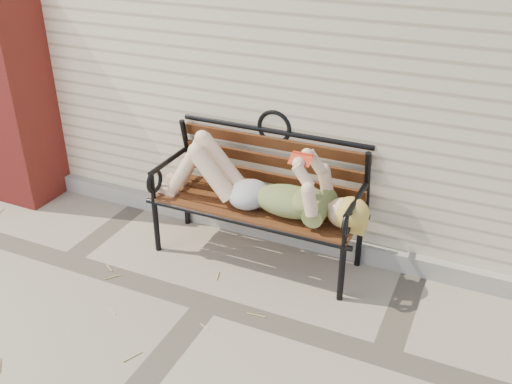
% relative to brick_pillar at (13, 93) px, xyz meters
% --- Properties ---
extents(ground, '(80.00, 80.00, 0.00)m').
position_rel_brick_pillar_xyz_m(ground, '(2.30, -0.75, -1.00)').
color(ground, gray).
rests_on(ground, ground).
extents(house_wall, '(8.00, 4.00, 3.00)m').
position_rel_brick_pillar_xyz_m(house_wall, '(2.30, 2.25, 0.50)').
color(house_wall, beige).
rests_on(house_wall, ground).
extents(foundation_strip, '(8.00, 0.10, 0.15)m').
position_rel_brick_pillar_xyz_m(foundation_strip, '(2.30, 0.22, -0.93)').
color(foundation_strip, gray).
rests_on(foundation_strip, ground).
extents(brick_pillar, '(0.50, 0.50, 2.00)m').
position_rel_brick_pillar_xyz_m(brick_pillar, '(0.00, 0.00, 0.00)').
color(brick_pillar, maroon).
rests_on(brick_pillar, ground).
extents(garden_bench, '(1.72, 0.68, 1.11)m').
position_rel_brick_pillar_xyz_m(garden_bench, '(2.37, 0.02, -0.38)').
color(garden_bench, black).
rests_on(garden_bench, ground).
extents(reading_woman, '(1.62, 0.37, 0.51)m').
position_rel_brick_pillar_xyz_m(reading_woman, '(2.38, -0.12, -0.34)').
color(reading_woman, '#093A42').
rests_on(reading_woman, ground).
extents(straw_scatter, '(2.49, 1.45, 0.01)m').
position_rel_brick_pillar_xyz_m(straw_scatter, '(1.06, -1.04, -0.99)').
color(straw_scatter, tan).
rests_on(straw_scatter, ground).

